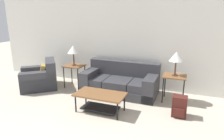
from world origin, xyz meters
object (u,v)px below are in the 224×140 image
side_table_left (74,68)px  side_table_right (174,78)px  armchair (40,78)px  coffee_table (100,98)px  table_lamp_right (176,57)px  backpack (179,107)px  couch (120,82)px  table_lamp_left (73,50)px

side_table_left → side_table_right: bearing=0.0°
armchair → coffee_table: size_ratio=1.25×
table_lamp_right → backpack: 1.18m
couch → coffee_table: size_ratio=1.83×
side_table_left → table_lamp_right: bearing=0.0°
backpack → table_lamp_left: bearing=165.7°
table_lamp_left → backpack: table_lamp_left is taller
table_lamp_left → backpack: 3.19m
couch → armchair: bearing=-168.9°
coffee_table → table_lamp_left: size_ratio=1.90×
coffee_table → side_table_right: bearing=38.5°
couch → side_table_right: size_ratio=3.02×
side_table_right → table_lamp_right: table_lamp_right is taller
side_table_right → table_lamp_right: (0.00, 0.00, 0.52)m
side_table_left → table_lamp_right: 2.83m
coffee_table → side_table_left: 1.78m
armchair → coffee_table: 2.38m
armchair → backpack: bearing=-5.3°
side_table_left → couch: bearing=2.5°
armchair → side_table_left: size_ratio=2.05×
armchair → side_table_left: bearing=23.2°
coffee_table → backpack: 1.67m
coffee_table → backpack: bearing=13.4°
armchair → table_lamp_left: (0.92, 0.39, 0.82)m
backpack → side_table_left: bearing=165.7°
side_table_right → backpack: side_table_right is taller
armchair → coffee_table: (2.26, -0.75, 0.02)m
table_lamp_left → backpack: size_ratio=1.28×
table_lamp_left → table_lamp_right: same height
side_table_left → armchair: bearing=-156.8°
table_lamp_right → backpack: table_lamp_right is taller
armchair → backpack: size_ratio=3.04×
coffee_table → table_lamp_right: table_lamp_right is taller
coffee_table → armchair: bearing=161.6°
table_lamp_left → backpack: (2.97, -0.75, -0.89)m
side_table_right → backpack: size_ratio=1.48×
armchair → side_table_left: (0.92, 0.39, 0.30)m
table_lamp_left → table_lamp_right: size_ratio=1.00×
table_lamp_right → armchair: bearing=-174.0°
coffee_table → table_lamp_right: 2.00m
side_table_left → backpack: (2.97, -0.75, -0.37)m
side_table_left → backpack: bearing=-14.3°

